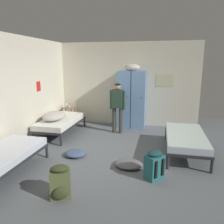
{
  "coord_description": "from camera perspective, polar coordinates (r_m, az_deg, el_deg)",
  "views": [
    {
      "loc": [
        1.13,
        -4.86,
        2.15
      ],
      "look_at": [
        0.0,
        0.26,
        0.95
      ],
      "focal_mm": 35.56,
      "sensor_mm": 36.0,
      "label": 1
    }
  ],
  "objects": [
    {
      "name": "clothes_pile_denim",
      "position": [
        5.29,
        -9.42,
        -10.45
      ],
      "size": [
        0.47,
        0.44,
        0.13
      ],
      "color": "#42567A",
      "rests_on": "ground_plane"
    },
    {
      "name": "ground_plane",
      "position": [
        5.43,
        -0.59,
        -10.42
      ],
      "size": [
        8.23,
        8.23,
        0.0
      ],
      "primitive_type": "plane",
      "color": "slate"
    },
    {
      "name": "backpack_olive",
      "position": [
        3.8,
        -13.15,
        -17.24
      ],
      "size": [
        0.39,
        0.4,
        0.55
      ],
      "color": "#566038",
      "rests_on": "ground_plane"
    },
    {
      "name": "water_bottle",
      "position": [
        7.94,
        -11.7,
        1.85
      ],
      "size": [
        0.06,
        0.06,
        0.21
      ],
      "color": "#B2DBEA",
      "rests_on": "shelf_unit"
    },
    {
      "name": "backpack_teal",
      "position": [
        4.32,
        10.71,
        -13.28
      ],
      "size": [
        0.42,
        0.42,
        0.55
      ],
      "color": "#23666B",
      "rests_on": "ground_plane"
    },
    {
      "name": "lotion_bottle",
      "position": [
        7.83,
        -10.86,
        1.52
      ],
      "size": [
        0.05,
        0.05,
        0.15
      ],
      "color": "beige",
      "rests_on": "shelf_unit"
    },
    {
      "name": "bed_left_rear",
      "position": [
        6.83,
        -13.02,
        -2.45
      ],
      "size": [
        0.9,
        1.9,
        0.49
      ],
      "color": "#28282D",
      "rests_on": "ground_plane"
    },
    {
      "name": "shelf_unit",
      "position": [
        7.96,
        -11.12,
        -0.46
      ],
      "size": [
        0.38,
        0.3,
        0.57
      ],
      "color": "brown",
      "rests_on": "ground_plane"
    },
    {
      "name": "bed_right",
      "position": [
        5.56,
        18.37,
        -6.33
      ],
      "size": [
        0.9,
        1.9,
        0.49
      ],
      "color": "#28282D",
      "rests_on": "ground_plane"
    },
    {
      "name": "bedding_heap",
      "position": [
        6.61,
        -14.65,
        -0.95
      ],
      "size": [
        0.61,
        0.85,
        0.25
      ],
      "color": "#B7B2A8",
      "rests_on": "bed_left_rear"
    },
    {
      "name": "bed_left_front",
      "position": [
        4.77,
        -26.47,
        -10.27
      ],
      "size": [
        0.9,
        1.9,
        0.49
      ],
      "color": "#28282D",
      "rests_on": "ground_plane"
    },
    {
      "name": "room_backdrop",
      "position": [
        6.58,
        -8.55,
        6.13
      ],
      "size": [
        4.73,
        5.2,
        2.78
      ],
      "color": "beige",
      "rests_on": "ground_plane"
    },
    {
      "name": "locker_bank",
      "position": [
        7.3,
        5.06,
        3.54
      ],
      "size": [
        0.9,
        0.55,
        2.07
      ],
      "color": "#6B93C6",
      "rests_on": "ground_plane"
    },
    {
      "name": "person_traveler",
      "position": [
        6.66,
        1.42,
        2.24
      ],
      "size": [
        0.48,
        0.22,
        1.52
      ],
      "color": "#3D3833",
      "rests_on": "ground_plane"
    },
    {
      "name": "clothes_pile_grey",
      "position": [
        4.77,
        4.34,
        -13.15
      ],
      "size": [
        0.58,
        0.5,
        0.11
      ],
      "color": "slate",
      "rests_on": "ground_plane"
    }
  ]
}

